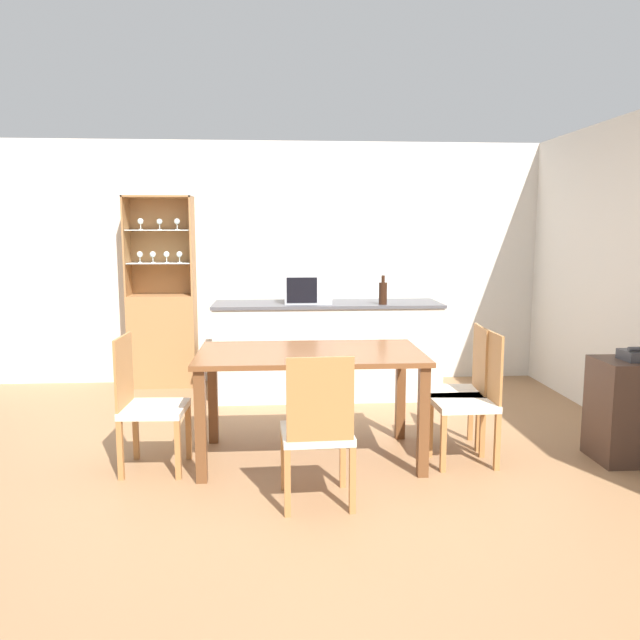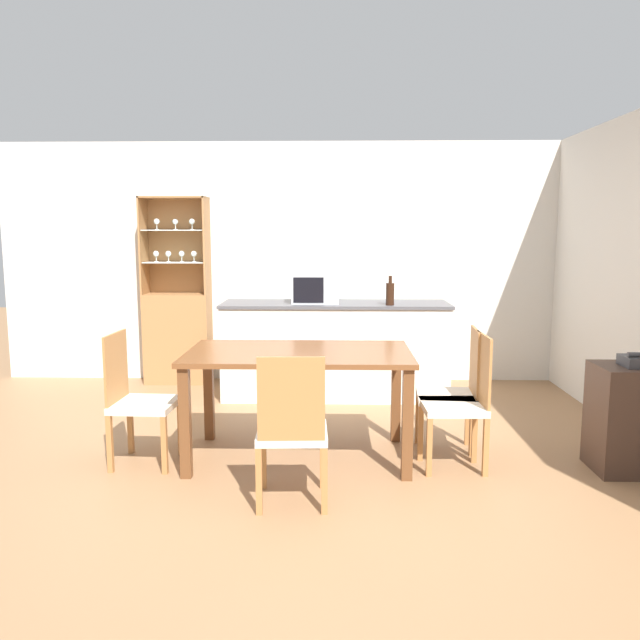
% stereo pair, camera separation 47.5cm
% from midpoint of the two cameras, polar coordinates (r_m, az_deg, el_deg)
% --- Properties ---
extents(ground_plane, '(18.00, 18.00, 0.00)m').
position_cam_midpoint_polar(ground_plane, '(4.40, -3.39, -13.37)').
color(ground_plane, '#936B47').
extents(wall_back, '(6.80, 0.06, 2.55)m').
position_cam_midpoint_polar(wall_back, '(6.74, -3.68, 5.22)').
color(wall_back, silver).
rests_on(wall_back, ground_plane).
extents(kitchen_counter, '(2.19, 0.64, 0.93)m').
position_cam_midpoint_polar(kitchen_counter, '(6.11, -1.58, -2.72)').
color(kitchen_counter, silver).
rests_on(kitchen_counter, ground_plane).
extents(display_cabinet, '(0.69, 0.33, 1.97)m').
position_cam_midpoint_polar(display_cabinet, '(6.77, -16.14, -0.64)').
color(display_cabinet, '#A37042').
rests_on(display_cabinet, ground_plane).
extents(dining_table, '(1.57, 0.89, 0.78)m').
position_cam_midpoint_polar(dining_table, '(4.39, -4.01, -4.27)').
color(dining_table, brown).
rests_on(dining_table, ground_plane).
extents(dining_chair_side_right_near, '(0.42, 0.42, 0.92)m').
position_cam_midpoint_polar(dining_chair_side_right_near, '(4.45, 10.58, -7.13)').
color(dining_chair_side_right_near, beige).
rests_on(dining_chair_side_right_near, ground_plane).
extents(dining_chair_side_right_far, '(0.45, 0.45, 0.92)m').
position_cam_midpoint_polar(dining_chair_side_right_far, '(4.70, 9.78, -6.30)').
color(dining_chair_side_right_far, beige).
rests_on(dining_chair_side_right_far, ground_plane).
extents(dining_chair_head_near, '(0.43, 0.43, 0.92)m').
position_cam_midpoint_polar(dining_chair_head_near, '(3.70, -3.96, -10.15)').
color(dining_chair_head_near, beige).
rests_on(dining_chair_head_near, ground_plane).
extents(dining_chair_side_left_near, '(0.43, 0.43, 0.92)m').
position_cam_midpoint_polar(dining_chair_side_left_near, '(4.46, -18.52, -7.38)').
color(dining_chair_side_left_near, beige).
rests_on(dining_chair_side_left_near, ground_plane).
extents(microwave, '(0.45, 0.39, 0.28)m').
position_cam_midpoint_polar(microwave, '(6.02, -3.42, 2.90)').
color(microwave, '#B7BABF').
rests_on(microwave, kitchen_counter).
extents(wine_bottle, '(0.08, 0.08, 0.28)m').
position_cam_midpoint_polar(wine_bottle, '(5.86, 3.48, 2.50)').
color(wine_bottle, black).
rests_on(wine_bottle, kitchen_counter).
extents(side_cabinet, '(0.59, 0.41, 0.73)m').
position_cam_midpoint_polar(side_cabinet, '(4.85, 24.53, -7.54)').
color(side_cabinet, '#422D23').
rests_on(side_cabinet, ground_plane).
extents(telephone, '(0.22, 0.20, 0.10)m').
position_cam_midpoint_polar(telephone, '(4.73, 24.62, -2.96)').
color(telephone, '#38383D').
rests_on(telephone, side_cabinet).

